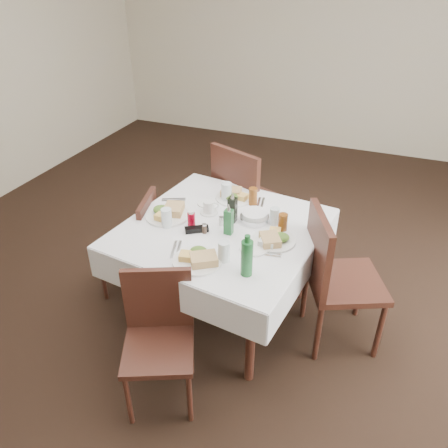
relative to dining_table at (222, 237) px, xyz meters
name	(u,v)px	position (x,y,z in m)	size (l,w,h in m)	color
ground_plane	(232,294)	(0.00, 0.22, -0.68)	(7.00, 7.00, 0.00)	black
room_shell	(235,74)	(0.00, 0.22, 1.03)	(6.04, 7.04, 2.80)	beige
dining_table	(222,237)	(0.00, 0.00, 0.00)	(1.40, 1.40, 0.76)	#321913
chair_north	(244,196)	(-0.11, 0.77, -0.09)	(0.64, 0.64, 1.03)	#321913
chair_south	(159,330)	(-0.09, -0.75, -0.20)	(0.52, 0.52, 0.84)	#321913
chair_east	(333,272)	(0.76, 0.04, -0.11)	(0.62, 0.62, 0.99)	#321913
chair_west	(138,239)	(-0.70, 0.03, -0.20)	(0.48, 0.48, 0.83)	#321913
meal_north	(234,196)	(-0.07, 0.40, 0.11)	(0.28, 0.28, 0.06)	white
meal_south	(199,258)	(0.02, -0.42, 0.11)	(0.30, 0.30, 0.06)	white
meal_east	(274,239)	(0.38, -0.05, 0.11)	(0.28, 0.28, 0.06)	white
meal_west	(168,213)	(-0.40, -0.01, 0.11)	(0.31, 0.31, 0.07)	white
side_plate_a	(207,203)	(-0.22, 0.25, 0.09)	(0.15, 0.15, 0.01)	white
side_plate_b	(254,248)	(0.28, -0.17, 0.09)	(0.18, 0.18, 0.01)	white
water_n	(227,192)	(-0.10, 0.35, 0.16)	(0.08, 0.08, 0.14)	silver
water_s	(224,251)	(0.15, -0.35, 0.15)	(0.07, 0.07, 0.13)	silver
water_e	(274,216)	(0.31, 0.16, 0.15)	(0.06, 0.06, 0.12)	silver
water_w	(167,218)	(-0.34, -0.13, 0.15)	(0.07, 0.07, 0.13)	silver
iced_tea_a	(253,196)	(0.09, 0.37, 0.15)	(0.06, 0.06, 0.13)	brown
iced_tea_b	(283,223)	(0.39, 0.09, 0.15)	(0.06, 0.06, 0.13)	brown
bread_basket	(255,216)	(0.18, 0.16, 0.12)	(0.20, 0.20, 0.07)	silver
oil_cruet_dark	(232,209)	(0.04, 0.09, 0.18)	(0.05, 0.05, 0.23)	black
oil_cruet_green	(229,221)	(0.07, -0.06, 0.18)	(0.05, 0.05, 0.22)	#1D5C2B
ketchup_bottle	(191,219)	(-0.20, -0.06, 0.14)	(0.05, 0.05, 0.11)	maroon
salt_shaker	(221,221)	(-0.01, 0.01, 0.12)	(0.03, 0.03, 0.07)	white
pepper_shaker	(204,228)	(-0.08, -0.11, 0.12)	(0.03, 0.03, 0.07)	#453127
coffee_mug	(209,208)	(-0.15, 0.14, 0.13)	(0.13, 0.13, 0.09)	white
sunglasses	(197,229)	(-0.13, -0.12, 0.10)	(0.16, 0.13, 0.03)	black
green_bottle	(247,257)	(0.32, -0.42, 0.20)	(0.07, 0.07, 0.26)	#1D5C2B
sugar_caddy	(266,244)	(0.35, -0.13, 0.11)	(0.10, 0.06, 0.05)	white
cutlery_n	(260,204)	(0.15, 0.39, 0.09)	(0.08, 0.19, 0.01)	silver
cutlery_s	(176,249)	(-0.16, -0.36, 0.09)	(0.10, 0.19, 0.01)	silver
cutlery_e	(268,254)	(0.38, -0.20, 0.09)	(0.16, 0.06, 0.01)	silver
cutlery_w	(174,200)	(-0.47, 0.21, 0.09)	(0.18, 0.11, 0.01)	silver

